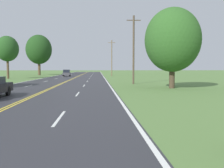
{
  "coord_description": "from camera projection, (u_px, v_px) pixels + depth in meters",
  "views": [
    {
      "loc": [
        4.75,
        -2.29,
        2.08
      ],
      "look_at": [
        5.69,
        13.04,
        1.04
      ],
      "focal_mm": 38.0,
      "sensor_mm": 36.0,
      "label": 1
    }
  ],
  "objects": [
    {
      "name": "utility_pole_midground",
      "position": [
        134.0,
        49.0,
        30.44
      ],
      "size": [
        1.8,
        0.24,
        8.75
      ],
      "color": "brown",
      "rests_on": "ground"
    },
    {
      "name": "utility_pole_far",
      "position": [
        112.0,
        58.0,
        59.19
      ],
      "size": [
        1.8,
        0.24,
        8.96
      ],
      "color": "brown",
      "rests_on": "ground"
    },
    {
      "name": "tree_behind_sign",
      "position": [
        7.0,
        49.0,
        45.27
      ],
      "size": [
        4.24,
        4.24,
        8.18
      ],
      "color": "brown",
      "rests_on": "ground"
    },
    {
      "name": "tree_mid_treeline",
      "position": [
        39.0,
        50.0,
        68.03
      ],
      "size": [
        7.29,
        7.29,
        11.55
      ],
      "color": "brown",
      "rests_on": "ground"
    },
    {
      "name": "tree_right_cluster",
      "position": [
        173.0,
        40.0,
        23.95
      ],
      "size": [
        5.62,
        5.62,
        8.14
      ],
      "color": "#473828",
      "rests_on": "ground"
    },
    {
      "name": "car_dark_grey_hatchback_mid_far",
      "position": [
        67.0,
        73.0,
        58.46
      ],
      "size": [
        1.9,
        3.72,
        1.65
      ],
      "rotation": [
        0.0,
        0.0,
        1.61
      ],
      "color": "black",
      "rests_on": "ground"
    }
  ]
}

